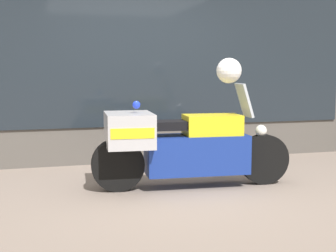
{
  "coord_description": "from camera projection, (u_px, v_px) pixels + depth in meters",
  "views": [
    {
      "loc": [
        -1.49,
        -4.97,
        1.37
      ],
      "look_at": [
        0.1,
        0.65,
        0.68
      ],
      "focal_mm": 50.0,
      "sensor_mm": 36.0,
      "label": 1
    }
  ],
  "objects": [
    {
      "name": "paramedic_motorcycle",
      "position": [
        178.0,
        144.0,
        5.43
      ],
      "size": [
        2.38,
        0.73,
        1.22
      ],
      "rotation": [
        0.0,
        0.0,
        -0.08
      ],
      "color": "black",
      "rests_on": "ground"
    },
    {
      "name": "ground_plane",
      "position": [
        175.0,
        192.0,
        5.31
      ],
      "size": [
        60.0,
        60.0,
        0.0
      ],
      "primitive_type": "plane",
      "color": "gray"
    },
    {
      "name": "shop_building",
      "position": [
        106.0,
        34.0,
        6.87
      ],
      "size": [
        6.97,
        0.55,
        3.78
      ],
      "color": "#56514C",
      "rests_on": "ground"
    },
    {
      "name": "window_display",
      "position": [
        164.0,
        128.0,
        7.31
      ],
      "size": [
        5.51,
        0.3,
        1.97
      ],
      "color": "slate",
      "rests_on": "ground"
    },
    {
      "name": "white_helmet",
      "position": [
        229.0,
        71.0,
        5.45
      ],
      "size": [
        0.3,
        0.3,
        0.3
      ],
      "primitive_type": "sphere",
      "color": "white",
      "rests_on": "paramedic_motorcycle"
    }
  ]
}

